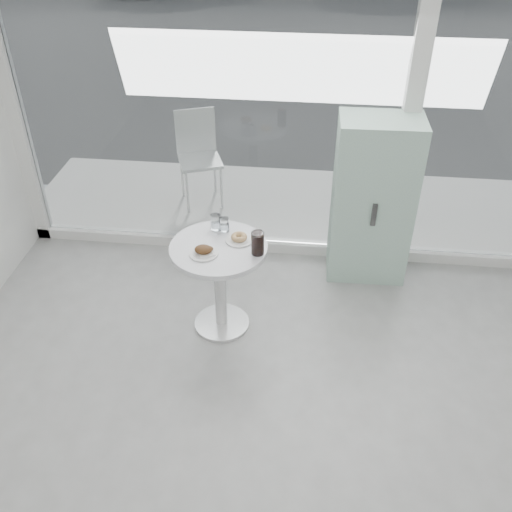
# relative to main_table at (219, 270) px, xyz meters

# --- Properties ---
(room_shell) EXTENTS (6.00, 6.00, 6.00)m
(room_shell) POSITION_rel_main_table_xyz_m (0.50, -2.46, 1.36)
(room_shell) COLOR white
(room_shell) RESTS_ON ground
(storefront) EXTENTS (5.00, 0.14, 3.00)m
(storefront) POSITION_rel_main_table_xyz_m (0.57, 1.10, 1.16)
(storefront) COLOR white
(storefront) RESTS_ON ground
(main_table) EXTENTS (0.72, 0.72, 0.77)m
(main_table) POSITION_rel_main_table_xyz_m (0.00, 0.00, 0.00)
(main_table) COLOR silver
(main_table) RESTS_ON ground
(patio_deck) EXTENTS (5.60, 1.60, 0.05)m
(patio_deck) POSITION_rel_main_table_xyz_m (0.50, 1.90, -0.53)
(patio_deck) COLOR silver
(patio_deck) RESTS_ON ground
(mint_cabinet) EXTENTS (0.68, 0.47, 1.45)m
(mint_cabinet) POSITION_rel_main_table_xyz_m (1.16, 0.88, 0.17)
(mint_cabinet) COLOR #8AB0A0
(mint_cabinet) RESTS_ON ground
(patio_chair) EXTENTS (0.54, 0.54, 0.96)m
(patio_chair) POSITION_rel_main_table_xyz_m (-0.53, 1.91, 0.04)
(patio_chair) COLOR silver
(patio_chair) RESTS_ON patio_deck
(plate_fritter) EXTENTS (0.21, 0.21, 0.07)m
(plate_fritter) POSITION_rel_main_table_xyz_m (-0.08, -0.11, 0.25)
(plate_fritter) COLOR silver
(plate_fritter) RESTS_ON main_table
(plate_donut) EXTENTS (0.20, 0.20, 0.05)m
(plate_donut) POSITION_rel_main_table_xyz_m (0.14, 0.09, 0.24)
(plate_donut) COLOR silver
(plate_donut) RESTS_ON main_table
(water_tumbler_a) EXTENTS (0.08, 0.08, 0.13)m
(water_tumbler_a) POSITION_rel_main_table_xyz_m (-0.05, 0.22, 0.28)
(water_tumbler_a) COLOR white
(water_tumbler_a) RESTS_ON main_table
(water_tumbler_b) EXTENTS (0.07, 0.07, 0.11)m
(water_tumbler_b) POSITION_rel_main_table_xyz_m (0.01, 0.21, 0.27)
(water_tumbler_b) COLOR white
(water_tumbler_b) RESTS_ON main_table
(cola_glass) EXTENTS (0.09, 0.09, 0.18)m
(cola_glass) POSITION_rel_main_table_xyz_m (0.30, -0.06, 0.31)
(cola_glass) COLOR white
(cola_glass) RESTS_ON main_table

